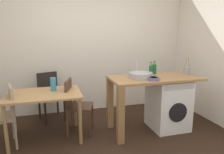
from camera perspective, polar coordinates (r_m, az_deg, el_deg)
name	(u,v)px	position (r m, az deg, el deg)	size (l,w,h in m)	color
ground_plane	(110,150)	(3.16, -0.41, -19.23)	(5.46, 5.46, 0.00)	black
wall_back	(87,47)	(4.43, -6.68, 8.15)	(4.60, 0.10, 2.70)	silver
dining_table	(44,99)	(3.38, -17.99, -5.75)	(1.10, 0.76, 0.74)	tan
chair_person_seat	(4,113)	(3.42, -27.19, -8.75)	(0.49, 0.49, 0.90)	gray
chair_opposite	(75,103)	(3.51, -9.92, -7.03)	(0.50, 0.50, 0.90)	#4C3323
chair_spare_by_wall	(50,94)	(4.16, -16.55, -4.32)	(0.51, 0.51, 0.90)	black
kitchen_counter	(143,87)	(3.47, 8.53, -2.79)	(1.50, 0.68, 0.92)	#9E7042
washing_machine	(168,104)	(3.78, 14.97, -7.08)	(0.60, 0.61, 0.86)	white
sink_basin	(141,75)	(3.41, 7.85, 0.45)	(0.38, 0.38, 0.09)	#9EA0A5
tap	(137,68)	(3.55, 6.72, 2.51)	(0.02, 0.02, 0.28)	#B2B2B7
bottle_tall_green	(151,69)	(3.62, 10.48, 2.02)	(0.06, 0.06, 0.24)	#19592D
bottle_squat_brown	(154,68)	(3.81, 11.39, 2.38)	(0.08, 0.08, 0.22)	#19592D
mixing_bowl	(153,79)	(3.29, 11.20, -0.42)	(0.17, 0.17, 0.05)	slate
utensil_crock	(187,71)	(3.89, 19.67, 1.66)	(0.11, 0.11, 0.30)	gray
vase	(53,84)	(3.42, -15.66, -1.91)	(0.09, 0.09, 0.21)	teal
scissors	(156,78)	(3.42, 11.77, -0.35)	(0.15, 0.06, 0.01)	#B2B2B7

